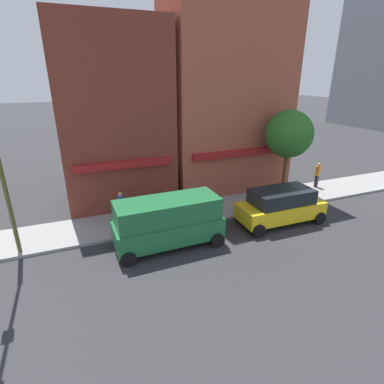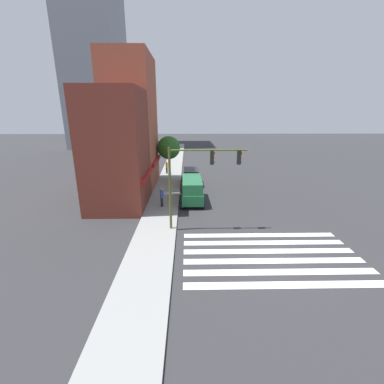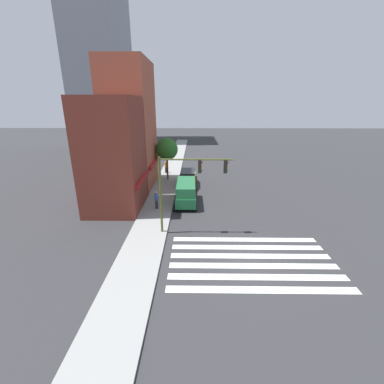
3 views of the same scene
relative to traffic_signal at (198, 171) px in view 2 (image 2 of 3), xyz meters
name	(u,v)px [view 2 (image 2 of 3)]	position (x,y,z in m)	size (l,w,h in m)	color
ground_plane	(271,256)	(-3.81, -4.39, -4.53)	(200.00, 200.00, 0.00)	#2D2D30
sidewalk_left	(149,256)	(-3.81, 3.11, -4.45)	(120.00, 3.00, 0.15)	gray
crosswalk_stripes	(271,256)	(-3.81, -4.39, -4.52)	(6.21, 10.80, 0.01)	silver
storefront_row	(127,132)	(10.12, 7.10, 2.03)	(14.61, 5.30, 14.60)	maroon
tower_distant	(91,10)	(54.22, 23.69, 27.55)	(18.71, 12.16, 64.16)	gray
traffic_signal	(198,171)	(0.00, 0.00, 0.00)	(0.32, 5.49, 6.20)	#474C1E
van_green	(192,189)	(6.49, 0.31, -3.24)	(5.04, 2.22, 2.34)	#1E6638
suv_yellow	(191,177)	(12.84, 0.31, -3.50)	(4.71, 2.12, 1.94)	yellow
pedestrian_blue_shirt	(162,197)	(4.79, 3.13, -3.46)	(0.32, 0.32, 1.77)	#23232D
pedestrian_orange_vest	(167,167)	(18.57, 3.72, -3.46)	(0.32, 0.32, 1.77)	#23232D
street_tree	(169,148)	(15.17, 3.11, -0.29)	(2.90, 2.90, 5.55)	brown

